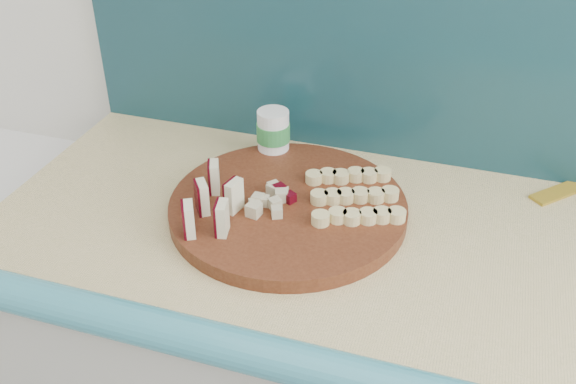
# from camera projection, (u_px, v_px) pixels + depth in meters

# --- Properties ---
(cutting_board) EXTENTS (0.54, 0.54, 0.03)m
(cutting_board) POSITION_uv_depth(u_px,v_px,m) (288.00, 208.00, 1.12)
(cutting_board) COLOR #431B0E
(cutting_board) RESTS_ON kitchen_counter
(apple_wedges) EXTENTS (0.09, 0.17, 0.06)m
(apple_wedges) POSITION_uv_depth(u_px,v_px,m) (212.00, 201.00, 1.07)
(apple_wedges) COLOR beige
(apple_wedges) RESTS_ON cutting_board
(apple_chunks) EXTENTS (0.06, 0.07, 0.02)m
(apple_chunks) POSITION_uv_depth(u_px,v_px,m) (273.00, 197.00, 1.11)
(apple_chunks) COLOR beige
(apple_chunks) RESTS_ON cutting_board
(banana_slices) EXTENTS (0.19, 0.19, 0.02)m
(banana_slices) POSITION_uv_depth(u_px,v_px,m) (353.00, 195.00, 1.12)
(banana_slices) COLOR #E0CD89
(banana_slices) RESTS_ON cutting_board
(canister) EXTENTS (0.07, 0.07, 0.11)m
(canister) POSITION_uv_depth(u_px,v_px,m) (273.00, 135.00, 1.26)
(canister) COLOR white
(canister) RESTS_ON kitchen_counter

